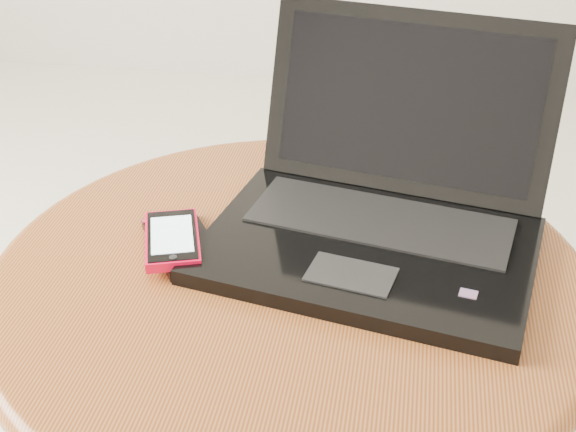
# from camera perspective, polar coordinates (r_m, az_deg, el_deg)

# --- Properties ---
(table) EXTENTS (0.70, 0.70, 0.56)m
(table) POSITION_cam_1_polar(r_m,az_deg,el_deg) (0.98, 0.11, -9.43)
(table) COLOR #542F14
(table) RESTS_ON ground
(laptop) EXTENTS (0.43, 0.40, 0.24)m
(laptop) POSITION_cam_1_polar(r_m,az_deg,el_deg) (0.95, 6.71, 0.81)
(laptop) COLOR black
(laptop) RESTS_ON table
(phone_black) EXTENTS (0.13, 0.14, 0.01)m
(phone_black) POSITION_cam_1_polar(r_m,az_deg,el_deg) (0.95, -7.68, -1.97)
(phone_black) COLOR black
(phone_black) RESTS_ON table
(phone_pink) EXTENTS (0.10, 0.13, 0.01)m
(phone_pink) POSITION_cam_1_polar(r_m,az_deg,el_deg) (0.93, -8.40, -1.67)
(phone_pink) COLOR red
(phone_pink) RESTS_ON phone_black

